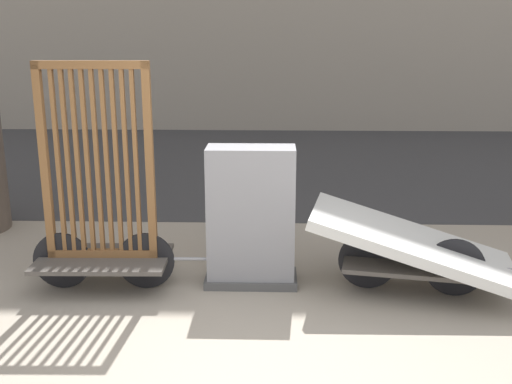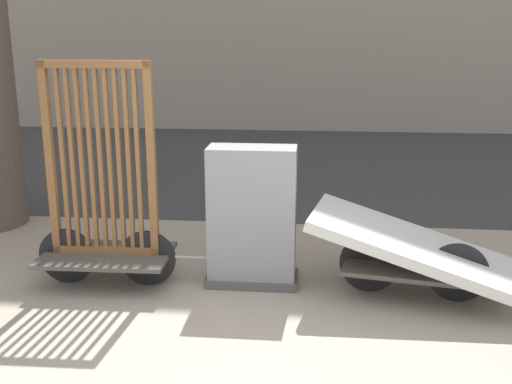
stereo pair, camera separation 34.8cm
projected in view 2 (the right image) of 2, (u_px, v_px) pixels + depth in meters
road_strip at (286, 162)px, 11.17m from camera, size 56.00×7.52×0.01m
bike_cart_with_bedframe at (104, 210)px, 5.55m from camera, size 1.96×0.77×2.09m
bike_cart_with_mattress at (414, 251)px, 5.36m from camera, size 2.27×1.28×0.78m
utility_cabinet at (252, 221)px, 5.60m from camera, size 0.87×0.43×1.32m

